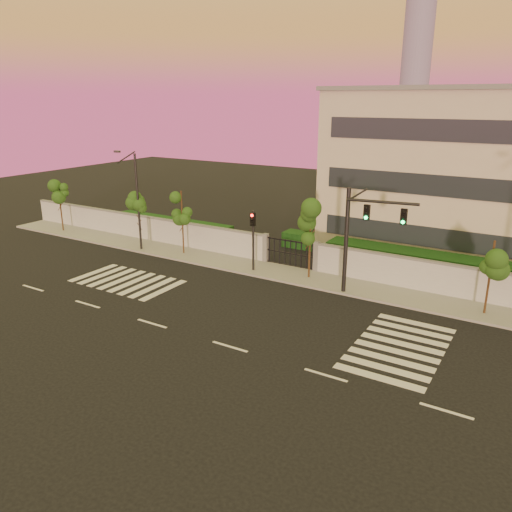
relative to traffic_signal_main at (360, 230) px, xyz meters
name	(u,v)px	position (x,y,z in m)	size (l,w,h in m)	color
ground	(230,347)	(-2.89, -9.33, -4.13)	(120.00, 120.00, 0.00)	black
sidewalk	(320,280)	(-2.89, 1.17, -4.06)	(60.00, 3.00, 0.15)	gray
perimeter_wall	(331,260)	(-2.79, 2.67, -3.06)	(60.00, 0.36, 2.20)	#ADAFB4
hedge_row	(360,256)	(-1.73, 5.41, -3.31)	(41.00, 4.25, 1.80)	#0F3314
institutional_building	(505,176)	(6.11, 12.65, 2.02)	(24.40, 12.40, 12.25)	beige
road_markings	(244,312)	(-4.47, -5.57, -4.12)	(57.00, 7.62, 0.02)	silver
street_tree_a	(60,196)	(-27.84, 0.92, -0.87)	(1.46, 1.17, 4.43)	#382314
street_tree_b	(139,208)	(-18.13, 0.61, -0.82)	(1.49, 1.19, 4.50)	#382314
street_tree_c	(182,208)	(-14.23, 1.16, -0.50)	(1.37, 1.09, 4.94)	#382314
street_tree_d	(311,223)	(-3.71, 1.22, -0.29)	(1.60, 1.27, 5.22)	#382314
street_tree_e	(492,261)	(7.07, 0.98, -0.97)	(1.49, 1.18, 4.29)	#382314
traffic_signal_main	(360,230)	(0.00, 0.00, 0.00)	(4.12, 0.81, 6.54)	black
traffic_signal_secondary	(253,234)	(-7.65, 0.54, -1.40)	(0.33, 0.33, 4.30)	black
streetlight_west	(136,197)	(-17.76, 0.07, 0.13)	(0.47, 1.90, 7.89)	black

